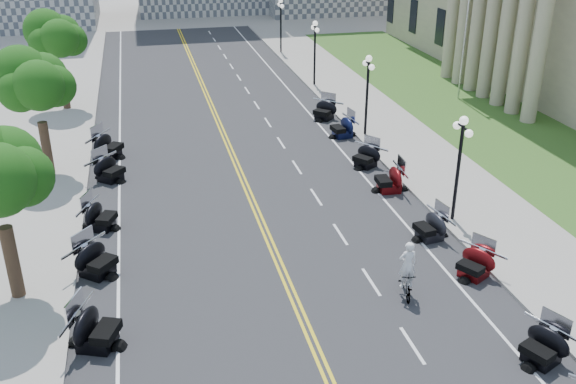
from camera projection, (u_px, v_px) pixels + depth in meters
ground at (292, 293)px, 24.32m from camera, size 160.00×160.00×0.00m
road at (246, 187)px, 33.16m from camera, size 16.00×90.00×0.01m
centerline_yellow_a at (244, 187)px, 33.13m from camera, size 0.12×90.00×0.00m
centerline_yellow_b at (249, 187)px, 33.18m from camera, size 0.12×90.00×0.00m
edge_line_north at (363, 176)px, 34.49m from camera, size 0.12×90.00×0.00m
edge_line_south at (119, 199)px, 31.82m from camera, size 0.12×90.00×0.00m
lane_dash_5 at (412, 345)px, 21.45m from camera, size 0.12×2.00×0.00m
lane_dash_6 at (371, 282)px, 24.98m from camera, size 0.12×2.00×0.00m
lane_dash_7 at (340, 234)px, 28.52m from camera, size 0.12×2.00×0.00m
lane_dash_8 at (316, 197)px, 32.05m from camera, size 0.12×2.00×0.00m
lane_dash_9 at (297, 167)px, 35.59m from camera, size 0.12×2.00×0.00m
lane_dash_10 at (281, 143)px, 39.12m from camera, size 0.12×2.00×0.00m
lane_dash_11 at (268, 122)px, 42.66m from camera, size 0.12×2.00×0.00m
lane_dash_12 at (257, 105)px, 46.20m from camera, size 0.12×2.00×0.00m
lane_dash_13 at (247, 90)px, 49.73m from camera, size 0.12×2.00×0.00m
lane_dash_14 at (239, 78)px, 53.27m from camera, size 0.12×2.00×0.00m
lane_dash_15 at (231, 66)px, 56.80m from camera, size 0.12×2.00×0.00m
lane_dash_16 at (225, 56)px, 60.34m from camera, size 0.12×2.00×0.00m
lane_dash_17 at (219, 48)px, 63.88m from camera, size 0.12×2.00×0.00m
lane_dash_18 at (214, 40)px, 67.41m from camera, size 0.12×2.00×0.00m
lane_dash_19 at (210, 33)px, 70.95m from camera, size 0.12×2.00×0.00m
sidewalk_north at (434, 168)px, 35.32m from camera, size 5.00×90.00×0.15m
sidewalk_south at (32, 206)px, 30.94m from camera, size 5.00×90.00×0.15m
lawn at (478, 116)px, 43.86m from camera, size 9.00×60.00×0.10m
street_lamp_2 at (458, 170)px, 28.56m from camera, size 0.50×1.20×4.90m
street_lamp_3 at (367, 96)px, 39.17m from camera, size 0.50×1.20×4.90m
street_lamp_4 at (315, 54)px, 49.77m from camera, size 0.50×1.20×4.90m
street_lamp_5 at (281, 26)px, 60.38m from camera, size 0.50×1.20×4.90m
flagpole at (466, 31)px, 45.43m from camera, size 1.10×0.20×10.00m
tree_3 at (37, 89)px, 32.62m from camera, size 4.80×4.80×9.20m
tree_4 at (58, 42)px, 43.23m from camera, size 4.80×4.80×9.20m
motorcycle_n_4 at (543, 345)px, 20.45m from camera, size 2.48×2.48×1.31m
motorcycle_n_5 at (475, 262)px, 25.10m from camera, size 2.52×2.52×1.29m
motorcycle_n_6 at (430, 225)px, 27.91m from camera, size 2.15×2.15×1.31m
motorcycle_n_7 at (390, 178)px, 32.46m from camera, size 2.16×2.16×1.43m
motorcycle_n_8 at (366, 155)px, 35.42m from camera, size 2.64×2.64×1.33m
motorcycle_n_9 at (343, 126)px, 39.82m from camera, size 2.25×2.25×1.40m
motorcycle_n_10 at (324, 109)px, 43.01m from camera, size 2.82×2.82×1.40m
motorcycle_s_5 at (96, 327)px, 21.12m from camera, size 2.83×2.83×1.53m
motorcycle_s_6 at (96, 258)px, 25.20m from camera, size 2.93×2.93×1.46m
motorcycle_s_7 at (100, 215)px, 28.74m from camera, size 2.58×2.58×1.38m
motorcycle_s_8 at (109, 168)px, 33.66m from camera, size 2.86×2.86×1.42m
motorcycle_s_9 at (108, 145)px, 36.66m from camera, size 3.00×3.00×1.54m
bicycle at (406, 282)px, 23.98m from camera, size 0.90×1.87×1.08m
cyclist_rider at (409, 248)px, 23.35m from camera, size 0.70×0.46×1.91m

